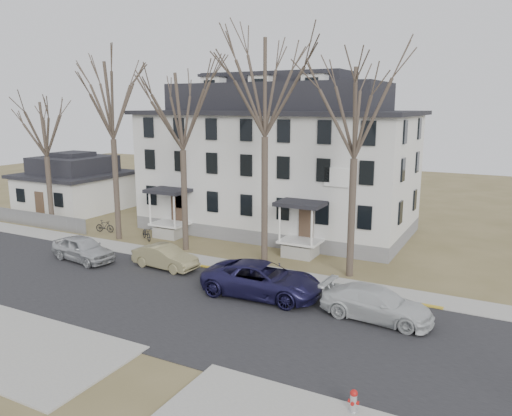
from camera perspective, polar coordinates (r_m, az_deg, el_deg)
The scene contains 19 objects.
ground at distance 24.30m, azimuth -11.93°, elevation -12.01°, with size 120.00×120.00×0.00m, color olive.
main_road at distance 25.73m, azimuth -9.06°, elevation -10.51°, with size 120.00×10.00×0.04m, color #27272A.
far_sidewalk at distance 30.43m, azimuth -2.27°, elevation -6.83°, with size 120.00×2.00×0.08m, color #A09F97.
yellow_curb at distance 27.61m, azimuth 5.92°, elevation -8.86°, with size 14.00×0.25×0.06m, color gold.
boarding_house at distance 38.85m, azimuth 2.45°, elevation 5.35°, with size 20.80×12.36×12.05m.
small_house at distance 49.71m, azimuth -19.98°, elevation 2.40°, with size 8.70×8.70×5.00m.
fence at distance 45.29m, azimuth -24.96°, elevation -1.74°, with size 14.00×0.06×1.20m, color gray.
tree_far_left at distance 36.95m, azimuth -16.25°, elevation 12.29°, with size 8.40×8.40×13.72m.
tree_mid_left at distance 33.10m, azimuth -8.49°, elevation 11.46°, with size 7.80×7.80×12.74m.
tree_center at distance 30.00m, azimuth 1.04°, elevation 14.41°, with size 9.00×9.00×14.70m.
tree_mid_right at distance 27.94m, azimuth 11.36°, elevation 11.34°, with size 7.80×7.80×12.74m.
tree_bungalow at distance 42.10m, azimuth -23.06°, elevation 8.67°, with size 6.60×6.60×10.78m.
car_silver at distance 33.25m, azimuth -19.17°, elevation -4.46°, with size 1.85×4.60×1.57m, color #B9BCBE.
car_tan at distance 30.53m, azimuth -10.33°, elevation -5.59°, with size 1.47×4.20×1.39m, color #8D8459.
car_navy at distance 25.79m, azimuth 0.75°, elevation -8.26°, with size 2.86×6.20×1.72m, color #1C1941.
car_white at distance 23.82m, azimuth 13.59°, elevation -10.65°, with size 2.08×5.11×1.48m, color silver.
bicycle_left at distance 37.15m, azimuth -12.39°, elevation -2.92°, with size 0.62×1.78×0.94m, color black.
bicycle_right at distance 40.16m, azimuth -16.90°, elevation -2.07°, with size 0.44×1.55×0.93m, color black.
fire_hydrant at distance 17.28m, azimuth 11.09°, elevation -20.87°, with size 0.34×0.32×0.83m.
Camera 1 is at (14.45, -16.98, 9.66)m, focal length 35.00 mm.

